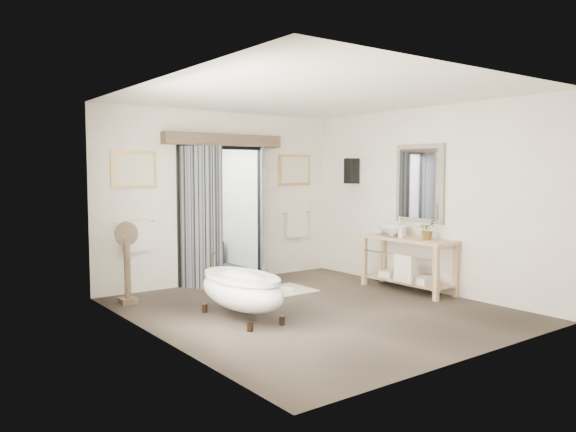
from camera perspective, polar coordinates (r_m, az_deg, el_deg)
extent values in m
plane|color=#4E4236|center=(7.80, 2.67, -9.48)|extent=(5.00, 5.00, 0.00)
cube|color=silver|center=(5.87, 18.38, 0.04)|extent=(4.50, 0.02, 2.90)
cube|color=silver|center=(6.40, -13.07, 0.50)|extent=(0.02, 5.00, 2.90)
cube|color=silver|center=(9.17, 13.65, 1.67)|extent=(0.02, 5.00, 2.90)
cube|color=silver|center=(8.98, -15.23, 1.58)|extent=(1.45, 0.02, 2.90)
cube|color=silver|center=(10.48, 0.49, 2.14)|extent=(1.45, 0.02, 2.90)
cube|color=silver|center=(9.66, -6.83, 8.73)|extent=(1.60, 0.02, 0.60)
cube|color=white|center=(7.63, 2.75, 12.15)|extent=(4.50, 5.00, 0.02)
cube|color=#EEE3CA|center=(5.88, -10.27, -0.77)|extent=(0.02, 2.20, 2.70)
cube|color=gray|center=(9.19, 13.25, 3.24)|extent=(0.05, 0.95, 1.25)
cube|color=silver|center=(9.16, 13.13, 3.24)|extent=(0.01, 0.80, 1.10)
cube|color=black|center=(10.14, 6.49, 4.57)|extent=(0.20, 0.20, 0.45)
sphere|color=#FFCC8C|center=(10.14, 6.49, 4.57)|extent=(0.10, 0.10, 0.10)
cube|color=black|center=(10.68, -9.38, -5.69)|extent=(2.20, 2.00, 0.01)
cube|color=white|center=(10.53, -9.56, 7.80)|extent=(2.20, 2.00, 0.02)
cube|color=white|center=(11.43, -11.76, 1.23)|extent=(2.20, 0.02, 2.50)
cube|color=white|center=(10.07, -15.04, 0.75)|extent=(0.02, 2.00, 2.50)
cube|color=white|center=(11.07, -4.40, 1.21)|extent=(0.02, 2.00, 2.50)
cube|color=black|center=(11.37, -11.30, -3.97)|extent=(2.00, 0.35, 0.45)
cylinder|color=silver|center=(11.22, -13.58, 2.93)|extent=(0.40, 0.03, 0.40)
cylinder|color=silver|center=(11.56, -9.93, 3.03)|extent=(0.40, 0.03, 0.40)
cube|color=black|center=(9.29, -11.03, -0.11)|extent=(0.07, 0.10, 2.30)
cube|color=black|center=(10.08, -2.80, 0.33)|extent=(0.07, 0.10, 2.30)
cube|color=black|center=(9.64, -6.81, 6.95)|extent=(1.67, 0.10, 0.07)
cube|color=black|center=(9.06, -8.93, -0.19)|extent=(0.45, 0.70, 2.30)
cube|color=black|center=(9.68, -2.63, 0.15)|extent=(0.45, 0.70, 2.30)
cube|color=brown|center=(9.56, -6.51, 7.69)|extent=(2.20, 0.20, 0.20)
cube|color=tan|center=(8.94, -15.39, 4.58)|extent=(0.72, 0.03, 0.57)
cube|color=beige|center=(8.93, -15.36, 4.58)|extent=(0.62, 0.01, 0.47)
cube|color=tan|center=(10.47, 0.66, 4.71)|extent=(0.72, 0.03, 0.57)
cube|color=beige|center=(10.46, 0.71, 4.71)|extent=(0.62, 0.01, 0.47)
cylinder|color=silver|center=(8.94, -15.19, -0.55)|extent=(0.60, 0.02, 0.02)
cube|color=silver|center=(8.94, -15.12, -1.97)|extent=(0.42, 0.08, 0.48)
cylinder|color=silver|center=(10.47, 0.79, 0.32)|extent=(0.60, 0.02, 0.02)
cube|color=silver|center=(10.47, 0.86, -0.88)|extent=(0.42, 0.08, 0.48)
cylinder|color=black|center=(6.77, -3.89, -11.16)|extent=(0.08, 0.08, 0.11)
cylinder|color=black|center=(7.03, -0.61, -10.56)|extent=(0.08, 0.08, 0.11)
cylinder|color=black|center=(7.72, -8.49, -9.24)|extent=(0.08, 0.08, 0.11)
cylinder|color=black|center=(7.94, -5.46, -8.82)|extent=(0.08, 0.08, 0.11)
ellipsoid|color=white|center=(7.28, -4.76, -7.53)|extent=(0.71, 1.60, 0.51)
cylinder|color=black|center=(7.85, -7.61, -4.38)|extent=(0.03, 0.03, 0.21)
cube|color=tan|center=(8.47, 14.84, -5.56)|extent=(0.07, 0.07, 0.85)
cube|color=tan|center=(8.83, 16.70, -5.19)|extent=(0.07, 0.07, 0.85)
cube|color=tan|center=(9.45, 7.78, -4.42)|extent=(0.07, 0.07, 0.85)
cube|color=tan|center=(9.77, 9.71, -4.14)|extent=(0.07, 0.07, 0.85)
cube|color=tan|center=(9.06, 12.13, -2.31)|extent=(0.55, 1.60, 0.05)
cube|color=tan|center=(9.16, 12.06, -6.44)|extent=(0.45, 1.50, 0.03)
cylinder|color=silver|center=(8.89, 10.96, -3.88)|extent=(0.02, 1.40, 0.02)
cube|color=silver|center=(8.82, 11.66, -5.27)|extent=(0.06, 0.34, 0.42)
cube|color=silver|center=(8.92, 13.77, -6.33)|extent=(0.35, 0.25, 0.10)
cube|color=silver|center=(9.38, 10.45, -5.76)|extent=(0.35, 0.25, 0.10)
cube|color=brown|center=(8.44, -15.94, -8.27)|extent=(0.23, 0.23, 0.08)
cylinder|color=brown|center=(8.35, -16.01, -5.12)|extent=(0.09, 0.09, 0.87)
cylinder|color=silver|center=(8.31, -16.14, -1.76)|extent=(0.31, 0.02, 0.31)
cylinder|color=brown|center=(8.29, -16.10, -1.77)|extent=(0.35, 0.02, 0.35)
cube|color=beige|center=(8.90, -1.34, -7.67)|extent=(1.20, 0.80, 0.01)
cube|color=#EEE3CA|center=(8.73, -1.27, -7.68)|extent=(0.13, 0.27, 0.05)
cube|color=#EEE3CA|center=(8.87, 0.02, -7.49)|extent=(0.13, 0.27, 0.05)
imported|color=white|center=(9.22, 10.61, -1.50)|extent=(0.54, 0.54, 0.16)
imported|color=gray|center=(8.81, 13.92, -1.36)|extent=(0.32, 0.30, 0.31)
imported|color=gray|center=(9.01, 11.50, -1.59)|extent=(0.09, 0.09, 0.18)
imported|color=gray|center=(9.41, 9.34, -1.30)|extent=(0.18, 0.18, 0.18)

